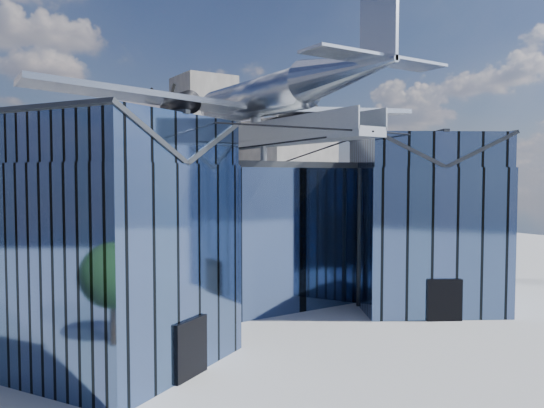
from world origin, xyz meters
TOP-DOWN VIEW (x-y plane):
  - ground_plane at (0.00, 0.00)m, footprint 120.00×120.00m
  - museum at (0.00, 5.82)m, footprint 32.88×24.50m
  - bg_towers at (1.45, 50.49)m, footprint 77.00×24.50m
  - tree_side_e at (23.41, 8.55)m, footprint 3.85×3.85m

SIDE VIEW (x-z plane):
  - ground_plane at x=0.00m, z-range 0.00..0.00m
  - tree_side_e at x=23.41m, z-range 0.83..5.54m
  - museum at x=0.00m, z-range -3.26..14.34m
  - bg_towers at x=1.45m, z-range -2.99..23.01m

